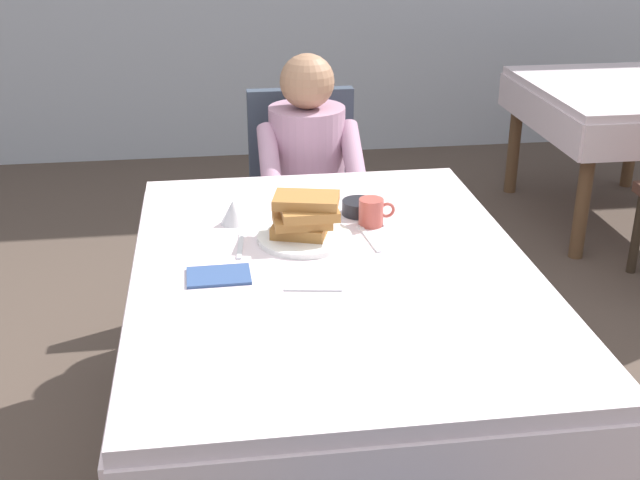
# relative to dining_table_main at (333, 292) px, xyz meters

# --- Properties ---
(ground_plane) EXTENTS (14.00, 14.00, 0.00)m
(ground_plane) POSITION_rel_dining_table_main_xyz_m (0.00, 0.00, -0.65)
(ground_plane) COLOR brown
(dining_table_main) EXTENTS (1.12, 1.52, 0.74)m
(dining_table_main) POSITION_rel_dining_table_main_xyz_m (0.00, 0.00, 0.00)
(dining_table_main) COLOR silver
(dining_table_main) RESTS_ON ground
(chair_diner) EXTENTS (0.44, 0.45, 0.93)m
(chair_diner) POSITION_rel_dining_table_main_xyz_m (0.06, 1.17, -0.12)
(chair_diner) COLOR #384251
(chair_diner) RESTS_ON ground
(diner_person) EXTENTS (0.40, 0.43, 1.12)m
(diner_person) POSITION_rel_dining_table_main_xyz_m (0.06, 1.01, 0.02)
(diner_person) COLOR #B2849E
(diner_person) RESTS_ON ground
(plate_breakfast) EXTENTS (0.28, 0.28, 0.02)m
(plate_breakfast) POSITION_rel_dining_table_main_xyz_m (-0.06, 0.17, 0.10)
(plate_breakfast) COLOR white
(plate_breakfast) RESTS_ON dining_table_main
(breakfast_stack) EXTENTS (0.22, 0.17, 0.12)m
(breakfast_stack) POSITION_rel_dining_table_main_xyz_m (-0.06, 0.17, 0.17)
(breakfast_stack) COLOR #A36B33
(breakfast_stack) RESTS_ON plate_breakfast
(cup_coffee) EXTENTS (0.11, 0.08, 0.08)m
(cup_coffee) POSITION_rel_dining_table_main_xyz_m (0.16, 0.26, 0.13)
(cup_coffee) COLOR #B24C42
(cup_coffee) RESTS_ON dining_table_main
(bowl_butter) EXTENTS (0.11, 0.11, 0.04)m
(bowl_butter) POSITION_rel_dining_table_main_xyz_m (0.14, 0.35, 0.11)
(bowl_butter) COLOR black
(bowl_butter) RESTS_ON dining_table_main
(syrup_pitcher) EXTENTS (0.08, 0.08, 0.07)m
(syrup_pitcher) POSITION_rel_dining_table_main_xyz_m (-0.26, 0.33, 0.13)
(syrup_pitcher) COLOR silver
(syrup_pitcher) RESTS_ON dining_table_main
(fork_left_of_plate) EXTENTS (0.03, 0.18, 0.00)m
(fork_left_of_plate) POSITION_rel_dining_table_main_xyz_m (-0.25, 0.15, 0.09)
(fork_left_of_plate) COLOR silver
(fork_left_of_plate) RESTS_ON dining_table_main
(knife_right_of_plate) EXTENTS (0.03, 0.20, 0.00)m
(knife_right_of_plate) POSITION_rel_dining_table_main_xyz_m (0.13, 0.15, 0.09)
(knife_right_of_plate) COLOR silver
(knife_right_of_plate) RESTS_ON dining_table_main
(spoon_near_edge) EXTENTS (0.15, 0.04, 0.00)m
(spoon_near_edge) POSITION_rel_dining_table_main_xyz_m (-0.08, -0.16, 0.09)
(spoon_near_edge) COLOR silver
(spoon_near_edge) RESTS_ON dining_table_main
(napkin_folded) EXTENTS (0.17, 0.12, 0.01)m
(napkin_folded) POSITION_rel_dining_table_main_xyz_m (-0.32, -0.04, 0.09)
(napkin_folded) COLOR #334C7F
(napkin_folded) RESTS_ON dining_table_main
(background_table_far) EXTENTS (0.92, 1.12, 0.74)m
(background_table_far) POSITION_rel_dining_table_main_xyz_m (1.81, 1.92, -0.03)
(background_table_far) COLOR silver
(background_table_far) RESTS_ON ground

